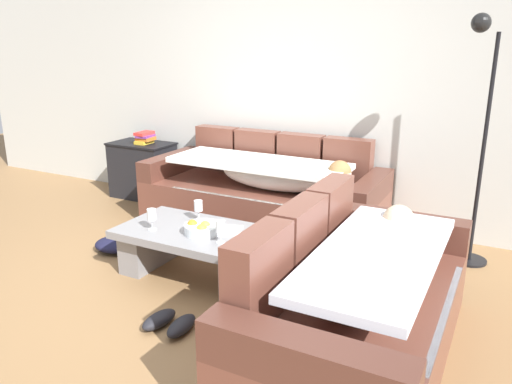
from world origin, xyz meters
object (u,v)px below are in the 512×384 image
Objects in this scene: side_cabinet at (143,170)px; floor_lamp at (478,128)px; wine_glass_near_left at (152,215)px; book_stack_on_cabinet at (145,138)px; coffee_table at (197,247)px; wine_glass_far_back at (198,207)px; wine_glass_near_right at (220,228)px; crumpled_garment at (118,244)px; open_magazine at (223,230)px; couch_near_window at (358,304)px; fruit_bowl at (202,228)px; couch_along_wall at (266,194)px; pair_of_shoes at (170,323)px.

floor_lamp is (3.52, -0.21, 0.80)m from side_cabinet.
book_stack_on_cabinet is (-1.37, 1.59, 0.21)m from wine_glass_near_left.
wine_glass_far_back is (-0.10, 0.18, 0.26)m from coffee_table.
crumpled_garment is at bearing 169.81° from wine_glass_near_right.
open_magazine reaches higher than coffee_table.
couch_near_window is 6.75× the size of fruit_bowl.
wine_glass_far_back reaches higher than coffee_table.
couch_along_wall is 1.71m from book_stack_on_cabinet.
couch_near_window is 1.15m from wine_glass_near_right.
wine_glass_near_right is at bearing -37.76° from side_cabinet.
wine_glass_near_right is at bearing -38.24° from wine_glass_far_back.
book_stack_on_cabinet is 0.72× the size of pair_of_shoes.
coffee_table is at bearing -39.78° from side_cabinet.
coffee_table is 4.29× the size of fruit_bowl.
wine_glass_far_back is (-0.40, 0.31, 0.00)m from wine_glass_near_right.
wine_glass_near_right reaches higher than pair_of_shoes.
floor_lamp is (1.81, 0.02, 0.78)m from couch_along_wall.
wine_glass_near_right is at bearing -81.05° from open_magazine.
wine_glass_near_right is 0.53× the size of pair_of_shoes.
wine_glass_near_right is 1.00× the size of wine_glass_far_back.
side_cabinet is at bearing 178.19° from book_stack_on_cabinet.
couch_along_wall is 13.87× the size of wine_glass_far_back.
couch_along_wall is at bearing -179.49° from floor_lamp.
open_magazine is 1.12m from crumpled_garment.
wine_glass_near_left is (-1.69, 0.29, 0.16)m from couch_near_window.
fruit_bowl is 1.69× the size of wine_glass_far_back.
wine_glass_near_left reaches higher than pair_of_shoes.
wine_glass_far_back is at bearing 67.22° from couch_near_window.
couch_along_wall reaches higher than wine_glass_near_right.
couch_near_window is 3.65m from side_cabinet.
wine_glass_far_back is at bearing 60.17° from wine_glass_near_left.
book_stack_on_cabinet is at bearing 132.08° from pair_of_shoes.
side_cabinet is at bearing 131.99° from wine_glass_near_left.
side_cabinet is at bearing 142.24° from wine_glass_near_right.
couch_near_window is at bearing -103.23° from floor_lamp.
open_magazine is 2.32m from book_stack_on_cabinet.
wine_glass_near_left is at bearing -21.75° from crumpled_garment.
open_magazine is at bearing -19.63° from wine_glass_far_back.
book_stack_on_cabinet reaches higher than crumpled_garment.
wine_glass_far_back is (-0.18, 0.22, 0.08)m from fruit_bowl.
wine_glass_far_back is 0.73× the size of book_stack_on_cabinet.
open_magazine is (0.10, 0.12, -0.04)m from fruit_bowl.
floor_lamp is at bearing 23.18° from crumpled_garment.
open_magazine is (0.29, -0.10, -0.11)m from wine_glass_far_back.
pair_of_shoes is (-1.12, -0.27, -0.29)m from couch_near_window.
crumpled_garment is at bearing 145.55° from pair_of_shoes.
book_stack_on_cabinet is at bearing 119.94° from crumpled_garment.
wine_glass_near_right reaches higher than crumpled_garment.
crumpled_garment is at bearing 160.79° from open_magazine.
coffee_table is 2.34m from floor_lamp.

